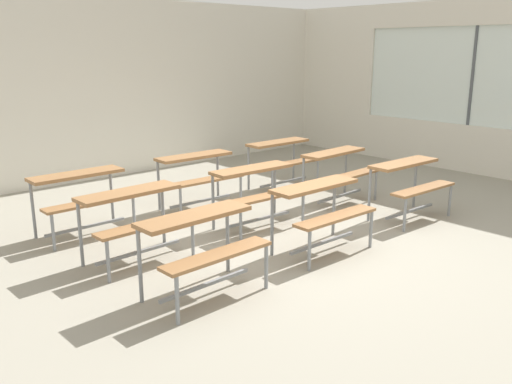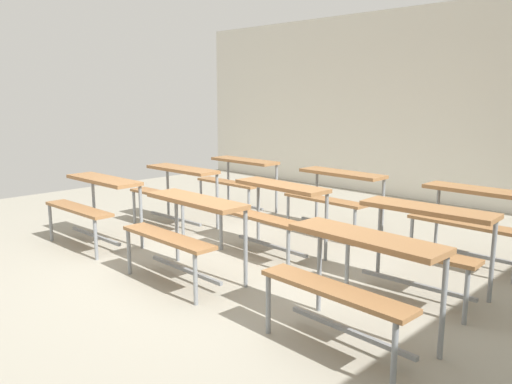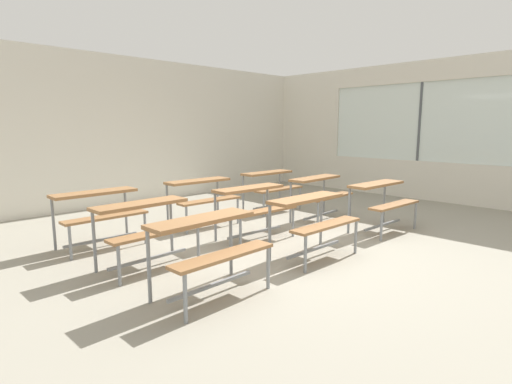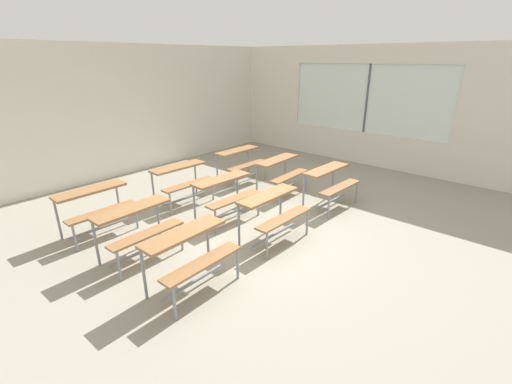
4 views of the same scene
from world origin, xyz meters
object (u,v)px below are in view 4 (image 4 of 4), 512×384
object	(u,v)px
desk_bench_r1c2	(281,168)
desk_bench_r2c2	(241,158)
desk_bench_r0c0	(190,248)
desk_bench_r1c1	(226,189)
desk_bench_r0c2	(331,178)
desk_bench_r1c0	(137,221)
desk_bench_r2c0	(95,201)
desk_bench_r2c1	(182,176)
desk_bench_r0c1	(273,207)

from	to	relation	value
desk_bench_r1c2	desk_bench_r2c2	world-z (taller)	same
desk_bench_r0c0	desk_bench_r1c2	xyz separation A→B (m)	(3.28, 1.13, 0.00)
desk_bench_r1c2	desk_bench_r1c1	bearing A→B (deg)	178.35
desk_bench_r2c2	desk_bench_r0c0	bearing A→B (deg)	-144.22
desk_bench_r0c2	desk_bench_r1c0	world-z (taller)	same
desk_bench_r1c0	desk_bench_r2c2	world-z (taller)	same
desk_bench_r1c1	desk_bench_r2c0	xyz separation A→B (m)	(-1.74, 1.17, 0.00)
desk_bench_r2c1	desk_bench_r2c2	bearing A→B (deg)	2.54
desk_bench_r1c1	desk_bench_r1c2	distance (m)	1.61
desk_bench_r2c0	desk_bench_r2c2	bearing A→B (deg)	-0.08
desk_bench_r0c1	desk_bench_r1c2	size ratio (longest dim) A/B	0.99
desk_bench_r0c1	desk_bench_r2c1	size ratio (longest dim) A/B	0.99
desk_bench_r1c2	desk_bench_r2c1	distance (m)	2.01
desk_bench_r0c2	desk_bench_r1c2	distance (m)	1.10
desk_bench_r2c1	desk_bench_r2c0	bearing A→B (deg)	-178.36
desk_bench_r2c1	desk_bench_r2c2	distance (m)	1.65
desk_bench_r2c0	desk_bench_r2c2	size ratio (longest dim) A/B	0.99
desk_bench_r1c0	desk_bench_r1c2	size ratio (longest dim) A/B	0.99
desk_bench_r0c0	desk_bench_r2c2	world-z (taller)	same
desk_bench_r2c1	desk_bench_r2c2	xyz separation A→B (m)	(1.65, 0.01, 0.00)
desk_bench_r1c0	desk_bench_r2c0	distance (m)	1.16
desk_bench_r0c2	desk_bench_r2c2	size ratio (longest dim) A/B	1.01
desk_bench_r0c0	desk_bench_r1c1	distance (m)	2.00
desk_bench_r0c2	desk_bench_r0c1	bearing A→B (deg)	-177.05
desk_bench_r1c0	desk_bench_r0c1	bearing A→B (deg)	-35.34
desk_bench_r0c1	desk_bench_r2c1	xyz separation A→B (m)	(0.01, 2.25, 0.00)
desk_bench_r1c2	desk_bench_r2c2	distance (m)	1.15
desk_bench_r1c2	desk_bench_r2c0	xyz separation A→B (m)	(-3.36, 1.15, 0.00)
desk_bench_r1c2	desk_bench_r2c1	bearing A→B (deg)	143.04
desk_bench_r0c0	desk_bench_r2c1	distance (m)	2.79
desk_bench_r0c0	desk_bench_r2c0	distance (m)	2.28
desk_bench_r0c0	desk_bench_r0c2	size ratio (longest dim) A/B	0.99
desk_bench_r0c1	desk_bench_r1c0	world-z (taller)	same
desk_bench_r2c1	desk_bench_r0c0	bearing A→B (deg)	-123.53
desk_bench_r0c1	desk_bench_r0c2	distance (m)	1.76
desk_bench_r0c1	desk_bench_r1c1	xyz separation A→B (m)	(0.05, 1.09, 0.00)
desk_bench_r0c0	desk_bench_r1c0	xyz separation A→B (m)	(-0.03, 1.12, 0.00)
desk_bench_r1c0	desk_bench_r1c1	bearing A→B (deg)	-1.88
desk_bench_r0c1	desk_bench_r2c1	bearing A→B (deg)	90.73
desk_bench_r1c0	desk_bench_r1c1	xyz separation A→B (m)	(1.70, -0.02, 0.00)
desk_bench_r2c0	desk_bench_r0c0	bearing A→B (deg)	-88.15
desk_bench_r1c0	desk_bench_r2c1	distance (m)	2.01
desk_bench_r1c0	desk_bench_r2c2	size ratio (longest dim) A/B	1.00
desk_bench_r1c2	desk_bench_r2c1	world-z (taller)	same
desk_bench_r2c0	desk_bench_r2c2	distance (m)	3.35
desk_bench_r2c0	desk_bench_r1c1	bearing A→B (deg)	-34.01
desk_bench_r0c2	desk_bench_r2c2	world-z (taller)	same
desk_bench_r1c0	desk_bench_r1c1	size ratio (longest dim) A/B	0.99
desk_bench_r1c1	desk_bench_r1c2	bearing A→B (deg)	3.65
desk_bench_r1c0	desk_bench_r0c2	bearing A→B (deg)	-19.14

